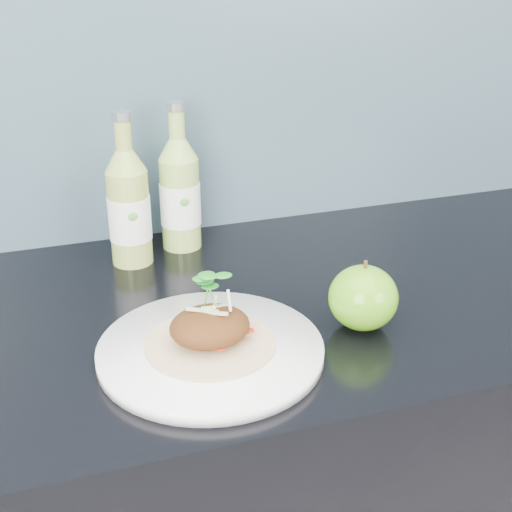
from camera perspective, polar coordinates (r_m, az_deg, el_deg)
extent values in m
cube|color=#6B93A9|center=(1.18, -9.71, 17.79)|extent=(4.00, 0.02, 0.70)
cylinder|color=white|center=(0.90, -3.65, -7.55)|extent=(0.31, 0.31, 0.02)
cylinder|color=tan|center=(0.89, -3.67, -7.01)|extent=(0.16, 0.16, 0.00)
ellipsoid|color=#552D10|center=(0.88, -3.71, -5.65)|extent=(0.10, 0.09, 0.05)
ellipsoid|color=#40870E|center=(0.95, 8.57, -3.32)|extent=(0.12, 0.12, 0.09)
cylinder|color=#472D14|center=(0.93, 8.75, -0.79)|extent=(0.01, 0.00, 0.01)
cylinder|color=#93A946|center=(1.13, -10.07, 3.04)|extent=(0.07, 0.07, 0.15)
cone|color=#93A946|center=(1.10, -10.43, 7.53)|extent=(0.06, 0.06, 0.03)
cylinder|color=#93A946|center=(1.09, -10.59, 9.49)|extent=(0.03, 0.03, 0.04)
cylinder|color=silver|center=(1.08, -10.71, 10.96)|extent=(0.03, 0.03, 0.01)
cylinder|color=white|center=(1.13, -10.07, 3.06)|extent=(0.08, 0.08, 0.07)
ellipsoid|color=#59A533|center=(1.09, -9.84, 3.14)|extent=(0.01, 0.00, 0.01)
cylinder|color=#92BA4D|center=(1.18, -6.07, 4.19)|extent=(0.07, 0.07, 0.15)
cone|color=#92BA4D|center=(1.15, -6.28, 8.52)|extent=(0.06, 0.06, 0.03)
cylinder|color=#92BA4D|center=(1.14, -6.37, 10.41)|extent=(0.03, 0.03, 0.04)
cylinder|color=silver|center=(1.13, -6.44, 11.82)|extent=(0.03, 0.03, 0.01)
cylinder|color=white|center=(1.18, -6.07, 4.21)|extent=(0.07, 0.07, 0.07)
ellipsoid|color=#59A533|center=(1.14, -5.73, 4.31)|extent=(0.01, 0.00, 0.01)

